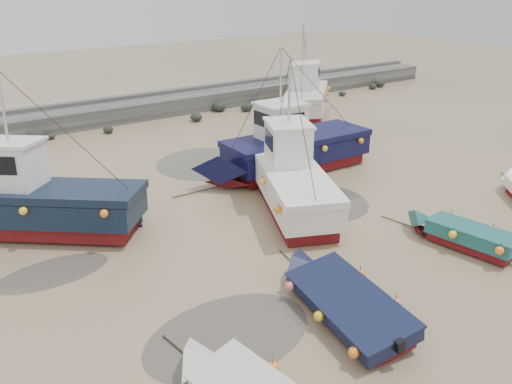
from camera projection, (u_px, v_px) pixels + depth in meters
ground at (317, 264)px, 17.51m from camera, size 120.00×120.00×0.00m
seawall at (110, 113)px, 34.06m from camera, size 60.00×4.92×1.50m
puddle_a at (228, 334)px, 14.09m from camera, size 5.04×5.04×0.01m
puddle_b at (324, 202)px, 22.29m from camera, size 3.88×3.88×0.01m
puddle_c at (53, 273)px, 17.01m from camera, size 3.79×3.79×0.01m
puddle_d at (205, 163)px, 26.93m from camera, size 5.27×5.27×0.01m
dinghy_1 at (344, 297)px, 14.82m from camera, size 2.68×6.60×1.43m
dinghy_2 at (462, 232)px, 18.54m from camera, size 2.22×5.36×1.43m
cabin_boat_0 at (25, 201)px, 19.25m from camera, size 9.39×7.67×6.22m
cabin_boat_1 at (289, 176)px, 21.60m from camera, size 5.37×9.84×6.22m
cabin_boat_2 at (287, 148)px, 25.19m from camera, size 10.88×3.44×6.22m
cabin_boat_3 at (308, 95)px, 35.91m from camera, size 7.65×7.84×6.22m
person at (138, 228)px, 19.99m from camera, size 0.73×0.64×1.67m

